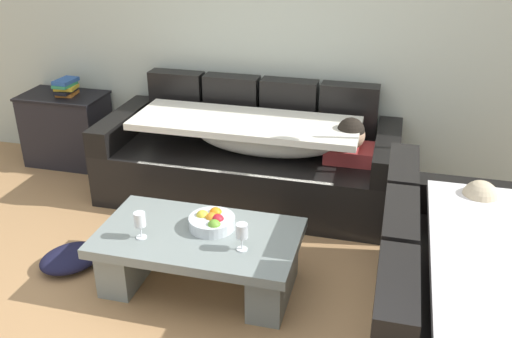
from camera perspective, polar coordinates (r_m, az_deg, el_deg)
ground_plane at (r=3.27m, az=-5.42°, el=-16.09°), size 14.00×14.00×0.00m
back_wall at (r=4.60m, az=3.11°, el=15.21°), size 9.00×0.10×2.70m
couch_along_wall at (r=4.44m, az=-0.31°, el=1.06°), size 2.28×0.92×0.88m
couch_near_window at (r=3.04m, az=20.34°, el=-13.49°), size 0.92×2.00×0.88m
coffee_table at (r=3.47m, az=-5.75°, el=-8.45°), size 1.20×0.68×0.38m
fruit_bowl at (r=3.42m, az=-4.45°, el=-5.29°), size 0.28×0.28×0.10m
wine_glass_near_left at (r=3.34m, az=-11.63°, el=-5.11°), size 0.07×0.07×0.17m
wine_glass_near_right at (r=3.17m, az=-1.44°, el=-6.37°), size 0.07×0.07×0.17m
side_cabinet at (r=5.33m, az=-18.50°, el=3.85°), size 0.72×0.44×0.64m
book_stack_on_cabinet at (r=5.18m, az=-18.62°, el=7.83°), size 0.19×0.24×0.14m
crumpled_garment at (r=3.91m, az=-18.18°, el=-8.53°), size 0.49×0.51×0.12m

